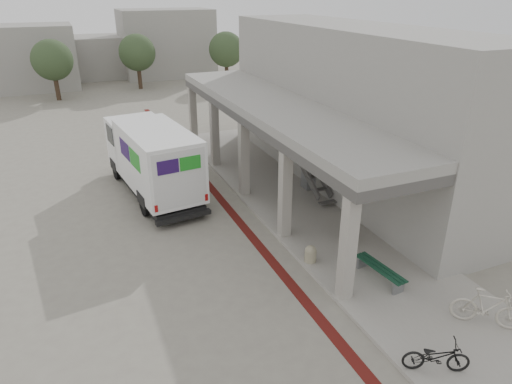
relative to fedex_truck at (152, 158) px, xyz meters
name	(u,v)px	position (x,y,z in m)	size (l,w,h in m)	color
ground	(236,255)	(1.49, -6.34, -1.68)	(120.00, 120.00, 0.00)	slate
bike_lane_stripe	(242,224)	(2.49, -4.34, -1.67)	(0.35, 40.00, 0.01)	#501310
sidewalk	(335,232)	(5.49, -6.34, -1.62)	(4.40, 28.00, 0.12)	gray
transit_building	(341,110)	(8.32, -1.84, 1.72)	(7.60, 17.00, 7.00)	gray
distant_backdrop	(76,53)	(-1.35, 29.54, 1.03)	(28.00, 10.00, 6.50)	gray
tree_left	(52,60)	(-3.51, 21.66, 1.50)	(3.20, 3.20, 4.80)	#38281C
tree_mid	(137,53)	(3.49, 23.66, 1.50)	(3.20, 3.20, 4.80)	#38281C
tree_right	(226,50)	(11.49, 22.66, 1.50)	(3.20, 3.20, 4.80)	#38281C
fedex_truck	(152,158)	(0.00, 0.00, 0.00)	(3.13, 7.61, 3.15)	black
bench	(380,271)	(5.06, -9.59, -1.24)	(0.62, 1.94, 0.45)	gray
bollard_near	(311,254)	(3.59, -7.83, -1.27)	(0.39, 0.39, 0.58)	gray
bollard_far	(348,235)	(5.44, -7.27, -1.26)	(0.39, 0.39, 0.59)	gray
utility_cabinet	(308,177)	(6.49, -2.42, -1.06)	(0.45, 0.60, 1.01)	gray
bicycle_black	(436,356)	(3.99, -13.13, -1.15)	(0.55, 1.58, 0.83)	black
bicycle_cream	(488,308)	(6.39, -12.41, -1.00)	(0.53, 1.86, 1.12)	#B9B2A2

